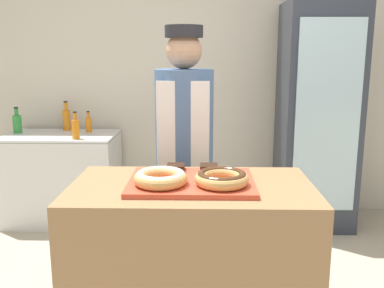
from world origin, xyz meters
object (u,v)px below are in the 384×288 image
at_px(chest_freezer, 63,177).
at_px(serving_tray, 192,182).
at_px(donut_chocolate_glaze, 222,178).
at_px(beverage_fridge, 317,117).
at_px(donut_light_glaze, 161,177).
at_px(brownie_back_right, 209,168).
at_px(bottle_green, 17,123).
at_px(baker_person, 184,154).
at_px(bottle_orange, 67,119).
at_px(bottle_orange_b, 76,128).
at_px(bottle_orange_b_b, 89,124).
at_px(brownie_back_left, 176,167).

bearing_deg(chest_freezer, serving_tray, -55.18).
height_order(donut_chocolate_glaze, beverage_fridge, beverage_fridge).
height_order(donut_light_glaze, brownie_back_right, donut_light_glaze).
xyz_separation_m(serving_tray, beverage_fridge, (1.06, 1.76, 0.07)).
bearing_deg(donut_light_glaze, serving_tray, 29.09).
xyz_separation_m(serving_tray, bottle_green, (-1.64, 1.84, -0.01)).
height_order(brownie_back_right, baker_person, baker_person).
distance_m(bottle_orange, bottle_orange_b, 0.46).
xyz_separation_m(bottle_green, bottle_orange_b, (0.62, -0.27, -0.00)).
bearing_deg(donut_chocolate_glaze, bottle_orange_b, 125.30).
relative_size(donut_light_glaze, bottle_green, 1.06).
height_order(donut_chocolate_glaze, bottle_orange_b, bottle_orange_b).
xyz_separation_m(donut_chocolate_glaze, brownie_back_right, (-0.06, 0.25, -0.02)).
distance_m(beverage_fridge, bottle_orange_b, 2.09).
bearing_deg(brownie_back_right, donut_chocolate_glaze, -77.41).
bearing_deg(bottle_orange_b_b, beverage_fridge, -3.60).
distance_m(beverage_fridge, bottle_orange, 2.30).
xyz_separation_m(baker_person, bottle_orange_b_b, (-0.93, 1.23, -0.01)).
distance_m(baker_person, chest_freezer, 1.68).
height_order(donut_chocolate_glaze, chest_freezer, donut_chocolate_glaze).
distance_m(donut_light_glaze, brownie_back_left, 0.25).
bearing_deg(brownie_back_right, donut_light_glaze, -132.75).
distance_m(serving_tray, brownie_back_right, 0.19).
distance_m(serving_tray, brownie_back_left, 0.19).
height_order(serving_tray, beverage_fridge, beverage_fridge).
bearing_deg(serving_tray, brownie_back_left, 117.25).
relative_size(brownie_back_right, baker_person, 0.05).
bearing_deg(chest_freezer, bottle_orange, 90.81).
xyz_separation_m(brownie_back_left, brownie_back_right, (0.17, 0.00, 0.00)).
bearing_deg(donut_light_glaze, chest_freezer, 120.49).
distance_m(donut_chocolate_glaze, chest_freezer, 2.36).
height_order(baker_person, chest_freezer, baker_person).
relative_size(beverage_fridge, bottle_orange, 7.04).
bearing_deg(brownie_back_left, serving_tray, -62.75).
bearing_deg(donut_light_glaze, baker_person, 83.84).
relative_size(beverage_fridge, chest_freezer, 1.97).
height_order(baker_person, bottle_orange, baker_person).
distance_m(bottle_green, bottle_orange_b, 0.67).
bearing_deg(bottle_orange_b_b, bottle_green, -175.55).
relative_size(brownie_back_left, chest_freezer, 0.09).
bearing_deg(brownie_back_left, brownie_back_right, 0.00).
relative_size(brownie_back_left, bottle_green, 0.38).
bearing_deg(brownie_back_left, bottle_green, 132.96).
bearing_deg(donut_light_glaze, brownie_back_right, 47.25).
xyz_separation_m(beverage_fridge, bottle_green, (-2.70, 0.08, -0.08)).
height_order(donut_light_glaze, brownie_back_left, donut_light_glaze).
bearing_deg(serving_tray, brownie_back_right, 62.75).
relative_size(brownie_back_left, bottle_orange_b, 0.39).
relative_size(baker_person, beverage_fridge, 0.86).
distance_m(donut_chocolate_glaze, bottle_green, 2.62).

